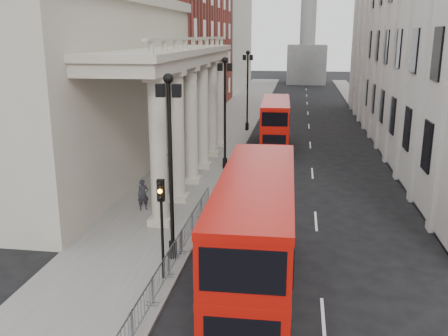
# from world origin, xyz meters

# --- Properties ---
(ground) EXTENTS (260.00, 260.00, 0.00)m
(ground) POSITION_xyz_m (0.00, 0.00, 0.00)
(ground) COLOR black
(ground) RESTS_ON ground
(sidewalk_west) EXTENTS (6.00, 140.00, 0.12)m
(sidewalk_west) POSITION_xyz_m (-3.00, 30.00, 0.06)
(sidewalk_west) COLOR slate
(sidewalk_west) RESTS_ON ground
(sidewalk_east) EXTENTS (3.00, 140.00, 0.12)m
(sidewalk_east) POSITION_xyz_m (13.50, 30.00, 0.06)
(sidewalk_east) COLOR slate
(sidewalk_east) RESTS_ON ground
(kerb) EXTENTS (0.20, 140.00, 0.14)m
(kerb) POSITION_xyz_m (-0.05, 30.00, 0.07)
(kerb) COLOR slate
(kerb) RESTS_ON ground
(portico_building) EXTENTS (9.00, 28.00, 12.00)m
(portico_building) POSITION_xyz_m (-10.50, 18.00, 6.00)
(portico_building) COLOR #A69E8B
(portico_building) RESTS_ON ground
(brick_building) EXTENTS (9.00, 32.00, 22.00)m
(brick_building) POSITION_xyz_m (-10.50, 48.00, 11.00)
(brick_building) COLOR maroon
(brick_building) RESTS_ON ground
(west_building_far) EXTENTS (9.00, 30.00, 20.00)m
(west_building_far) POSITION_xyz_m (-10.50, 80.00, 10.00)
(west_building_far) COLOR #A69E8B
(west_building_far) RESTS_ON ground
(east_building) EXTENTS (8.00, 55.00, 25.00)m
(east_building) POSITION_xyz_m (16.00, 32.00, 12.50)
(east_building) COLOR beige
(east_building) RESTS_ON ground
(monument_column) EXTENTS (8.00, 8.00, 54.20)m
(monument_column) POSITION_xyz_m (6.00, 92.00, 15.98)
(monument_column) COLOR #60605E
(monument_column) RESTS_ON ground
(lamp_post_south) EXTENTS (1.05, 0.44, 8.32)m
(lamp_post_south) POSITION_xyz_m (-0.60, 4.00, 4.91)
(lamp_post_south) COLOR black
(lamp_post_south) RESTS_ON sidewalk_west
(lamp_post_mid) EXTENTS (1.05, 0.44, 8.32)m
(lamp_post_mid) POSITION_xyz_m (-0.60, 20.00, 4.91)
(lamp_post_mid) COLOR black
(lamp_post_mid) RESTS_ON sidewalk_west
(lamp_post_north) EXTENTS (1.05, 0.44, 8.32)m
(lamp_post_north) POSITION_xyz_m (-0.60, 36.00, 4.91)
(lamp_post_north) COLOR black
(lamp_post_north) RESTS_ON sidewalk_west
(traffic_light) EXTENTS (0.28, 0.33, 4.30)m
(traffic_light) POSITION_xyz_m (-0.50, 1.98, 3.11)
(traffic_light) COLOR black
(traffic_light) RESTS_ON sidewalk_west
(crowd_barriers) EXTENTS (0.50, 18.75, 1.10)m
(crowd_barriers) POSITION_xyz_m (-0.35, 2.23, 0.67)
(crowd_barriers) COLOR gray
(crowd_barriers) RESTS_ON sidewalk_west
(bus_near) EXTENTS (2.97, 11.38, 4.89)m
(bus_near) POSITION_xyz_m (3.39, 1.35, 2.55)
(bus_near) COLOR #AB0E07
(bus_near) RESTS_ON ground
(bus_far) EXTENTS (2.76, 10.09, 4.32)m
(bus_far) POSITION_xyz_m (2.76, 28.51, 2.26)
(bus_far) COLOR #BD1008
(bus_far) RESTS_ON ground
(pedestrian_a) EXTENTS (0.78, 0.69, 1.80)m
(pedestrian_a) POSITION_xyz_m (-3.91, 10.06, 1.02)
(pedestrian_a) COLOR black
(pedestrian_a) RESTS_ON sidewalk_west
(pedestrian_b) EXTENTS (0.95, 0.89, 1.56)m
(pedestrian_b) POSITION_xyz_m (-5.02, 20.43, 0.90)
(pedestrian_b) COLOR #2A2522
(pedestrian_b) RESTS_ON sidewalk_west
(pedestrian_c) EXTENTS (0.90, 0.81, 1.54)m
(pedestrian_c) POSITION_xyz_m (-3.25, 16.71, 0.89)
(pedestrian_c) COLOR black
(pedestrian_c) RESTS_ON sidewalk_west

